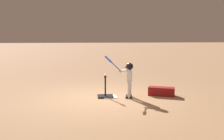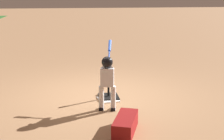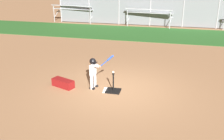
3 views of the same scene
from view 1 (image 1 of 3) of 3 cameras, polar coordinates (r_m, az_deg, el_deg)
name	(u,v)px [view 1 (image 1 of 3)]	position (r m, az deg, el deg)	size (l,w,h in m)	color
ground_plane	(101,98)	(8.28, -2.44, -6.19)	(90.00, 90.00, 0.00)	#99704C
home_plate	(110,97)	(8.44, -0.50, -5.83)	(0.44, 0.44, 0.02)	white
batting_tee	(105,94)	(8.44, -1.46, -5.35)	(0.49, 0.44, 0.68)	black
batter_child	(128,75)	(8.27, 3.59, -1.19)	(0.90, 0.39, 1.33)	silver
baseball	(105,75)	(8.32, -1.48, -1.08)	(0.07, 0.07, 0.07)	white
equipment_bag	(161,91)	(8.76, 10.70, -4.59)	(0.84, 0.32, 0.28)	maroon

